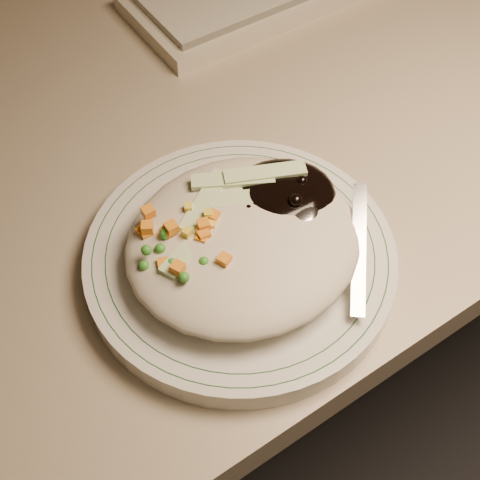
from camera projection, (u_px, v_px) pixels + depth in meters
desk at (176, 225)px, 0.85m from camera, size 1.40×0.70×0.74m
plate at (240, 259)px, 0.56m from camera, size 0.26×0.26×0.02m
plate_rim at (240, 252)px, 0.55m from camera, size 0.24×0.24×0.00m
meal at (245, 234)px, 0.53m from camera, size 0.21×0.19×0.05m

